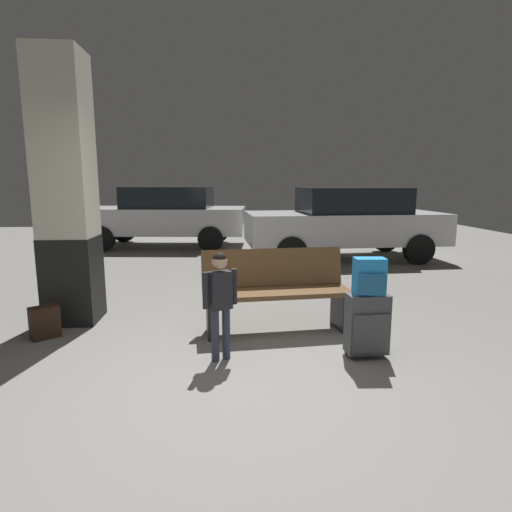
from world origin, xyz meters
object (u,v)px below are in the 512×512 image
(bench, at_px, (276,291))
(child, at_px, (220,295))
(backpack_dark_floor, at_px, (45,322))
(parked_car_near, at_px, (346,221))
(suitcase, at_px, (367,324))
(structural_pillar, at_px, (66,192))
(backpack_bright, at_px, (369,277))
(parked_car_far, at_px, (165,215))

(bench, bearing_deg, child, -127.56)
(backpack_dark_floor, height_order, parked_car_near, parked_car_near)
(suitcase, bearing_deg, bench, 132.90)
(structural_pillar, height_order, backpack_bright, structural_pillar)
(child, height_order, backpack_dark_floor, child)
(suitcase, height_order, parked_car_far, parked_car_far)
(structural_pillar, height_order, child, structural_pillar)
(bench, xyz_separation_m, suitcase, (0.76, -0.82, -0.12))
(structural_pillar, height_order, backpack_dark_floor, structural_pillar)
(structural_pillar, bearing_deg, parked_car_far, 87.52)
(suitcase, relative_size, parked_car_near, 0.14)
(structural_pillar, distance_m, suitcase, 3.56)
(parked_car_far, bearing_deg, backpack_bright, -68.58)
(suitcase, bearing_deg, backpack_dark_floor, 167.06)
(suitcase, height_order, backpack_bright, backpack_bright)
(bench, height_order, child, child)
(suitcase, relative_size, parked_car_far, 0.14)
(parked_car_far, bearing_deg, parked_car_near, -26.85)
(structural_pillar, xyz_separation_m, child, (1.73, -1.27, -0.89))
(backpack_bright, height_order, backpack_dark_floor, backpack_bright)
(structural_pillar, distance_m, parked_car_far, 5.97)
(parked_car_far, bearing_deg, suitcase, -68.57)
(parked_car_far, bearing_deg, backpack_dark_floor, -93.34)
(child, bearing_deg, parked_car_near, 62.91)
(backpack_bright, bearing_deg, parked_car_near, 76.28)
(suitcase, bearing_deg, child, 178.49)
(child, relative_size, parked_car_far, 0.24)
(suitcase, distance_m, child, 1.39)
(backpack_dark_floor, bearing_deg, bench, 1.83)
(bench, height_order, backpack_bright, backpack_bright)
(structural_pillar, xyz_separation_m, backpack_bright, (3.09, -1.31, -0.74))
(child, bearing_deg, backpack_dark_floor, 159.25)
(bench, relative_size, backpack_bright, 4.83)
(suitcase, distance_m, parked_car_near, 5.33)
(structural_pillar, bearing_deg, parked_car_near, 41.50)
(backpack_bright, relative_size, backpack_dark_floor, 1.00)
(suitcase, relative_size, child, 0.60)
(suitcase, distance_m, backpack_bright, 0.45)
(bench, relative_size, parked_car_near, 0.39)
(bench, relative_size, backpack_dark_floor, 4.83)
(suitcase, bearing_deg, backpack_bright, -152.98)
(suitcase, relative_size, backpack_dark_floor, 1.78)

